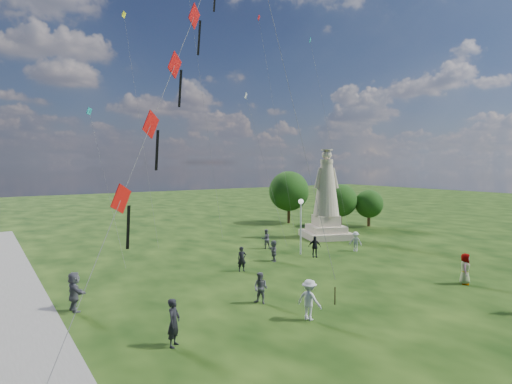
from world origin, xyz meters
TOP-DOWN VIEW (x-y plane):
  - statue at (13.41, 17.65)m, footprint 5.36×5.36m
  - lamppost at (6.64, 13.22)m, footprint 0.40×0.40m
  - tree_row at (18.33, 24.82)m, footprint 9.93×10.94m
  - person_0 at (-8.24, 2.86)m, footprint 0.82×0.81m
  - person_1 at (-2.57, 5.19)m, footprint 0.79×0.92m
  - person_2 at (-1.96, 2.12)m, footprint 0.96×1.34m
  - person_4 at (9.49, 1.43)m, footprint 1.06×0.92m
  - person_5 at (-10.72, 9.24)m, footprint 0.99×1.88m
  - person_6 at (0.04, 11.28)m, footprint 0.68×0.54m
  - person_7 at (5.66, 16.61)m, footprint 0.89×0.68m
  - person_8 at (11.10, 11.65)m, footprint 0.94×1.16m
  - person_9 at (6.88, 11.84)m, footprint 1.06×0.94m
  - person_11 at (3.49, 12.47)m, footprint 1.07×1.56m
  - red_kite_train at (-6.92, 4.61)m, footprint 10.96×9.35m
  - small_kites at (4.96, 23.16)m, footprint 23.70×11.84m

SIDE VIEW (x-z plane):
  - person_11 at x=3.49m, z-range 0.00..1.55m
  - person_8 at x=11.10m, z-range 0.00..1.60m
  - person_1 at x=-2.57m, z-range 0.00..1.61m
  - person_9 at x=6.88m, z-range 0.00..1.63m
  - person_7 at x=5.66m, z-range 0.00..1.63m
  - person_6 at x=0.04m, z-range 0.00..1.65m
  - person_4 at x=9.49m, z-range 0.00..1.84m
  - person_2 at x=-1.96m, z-range 0.00..1.87m
  - person_0 at x=-8.24m, z-range 0.00..1.90m
  - person_5 at x=-10.72m, z-range 0.00..1.94m
  - lamppost at x=6.64m, z-range 0.97..5.33m
  - statue at x=13.41m, z-range -1.03..7.41m
  - tree_row at x=18.33m, z-range 0.28..6.48m
  - red_kite_train at x=-6.92m, z-range 2.34..21.77m
  - small_kites at x=4.96m, z-range 2.59..26.97m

